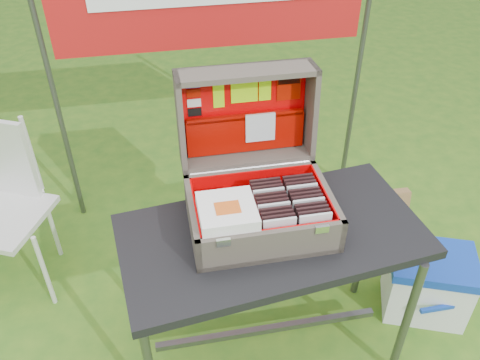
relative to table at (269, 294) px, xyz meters
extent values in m
plane|color=#32651B|center=(-0.06, 0.05, -0.37)|extent=(80.00, 80.00, 0.00)
cube|color=black|center=(0.00, 0.00, 0.35)|extent=(1.24, 0.73, 0.04)
cylinder|color=#59595B|center=(0.53, -0.24, -0.02)|extent=(0.04, 0.04, 0.70)
cylinder|color=#59595B|center=(-0.53, 0.24, -0.02)|extent=(0.04, 0.04, 0.70)
cylinder|color=#59595B|center=(0.53, 0.24, -0.02)|extent=(0.04, 0.04, 0.70)
cube|color=#59595B|center=(0.00, 0.00, -0.25)|extent=(1.03, 0.03, 0.03)
cube|color=#595046|center=(-0.04, 0.04, 0.38)|extent=(0.55, 0.39, 0.02)
cube|color=#595046|center=(-0.04, -0.15, 0.44)|extent=(0.55, 0.02, 0.15)
cube|color=#595046|center=(-0.04, 0.22, 0.44)|extent=(0.55, 0.02, 0.15)
cube|color=#595046|center=(-0.30, 0.04, 0.44)|extent=(0.02, 0.39, 0.15)
cube|color=#595046|center=(0.22, 0.04, 0.44)|extent=(0.02, 0.39, 0.15)
cube|color=red|center=(-0.04, 0.04, 0.39)|extent=(0.51, 0.35, 0.01)
cube|color=silver|center=(-0.22, -0.16, 0.51)|extent=(0.05, 0.01, 0.03)
cube|color=silver|center=(0.14, -0.16, 0.51)|extent=(0.05, 0.01, 0.03)
cylinder|color=silver|center=(-0.04, 0.24, 0.52)|extent=(0.49, 0.02, 0.02)
cube|color=#595046|center=(-0.04, 0.38, 0.70)|extent=(0.55, 0.05, 0.39)
cube|color=#595046|center=(-0.04, 0.33, 0.89)|extent=(0.55, 0.15, 0.03)
cube|color=#595046|center=(-0.04, 0.31, 0.52)|extent=(0.55, 0.15, 0.03)
cube|color=#595046|center=(-0.30, 0.32, 0.71)|extent=(0.02, 0.17, 0.40)
cube|color=#595046|center=(0.22, 0.32, 0.71)|extent=(0.02, 0.17, 0.40)
cube|color=red|center=(-0.04, 0.37, 0.70)|extent=(0.50, 0.03, 0.34)
cube|color=red|center=(-0.04, -0.13, 0.45)|extent=(0.51, 0.01, 0.13)
cube|color=red|center=(-0.04, 0.21, 0.45)|extent=(0.51, 0.01, 0.13)
cube|color=red|center=(-0.29, 0.04, 0.45)|extent=(0.01, 0.35, 0.13)
cube|color=red|center=(0.21, 0.04, 0.45)|extent=(0.01, 0.35, 0.13)
cube|color=#950801|center=(-0.04, 0.35, 0.61)|extent=(0.49, 0.04, 0.16)
cube|color=#950801|center=(-0.04, 0.34, 0.69)|extent=(0.48, 0.02, 0.02)
cube|color=silver|center=(0.02, 0.33, 0.64)|extent=(0.12, 0.02, 0.12)
cube|color=#1933B2|center=(-0.24, 0.37, 0.84)|extent=(0.05, 0.01, 0.03)
cube|color=#A50E00|center=(-0.24, 0.37, 0.80)|extent=(0.05, 0.01, 0.03)
cube|color=white|center=(-0.24, 0.37, 0.76)|extent=(0.05, 0.01, 0.03)
cube|color=black|center=(-0.24, 0.37, 0.72)|extent=(0.05, 0.01, 0.03)
cube|color=#A3E90A|center=(-0.14, 0.37, 0.79)|extent=(0.04, 0.01, 0.11)
cube|color=#A3E90A|center=(-0.04, 0.37, 0.79)|extent=(0.11, 0.01, 0.08)
cube|color=#A3E90A|center=(0.04, 0.37, 0.79)|extent=(0.05, 0.01, 0.08)
cube|color=#A50E00|center=(0.14, 0.37, 0.79)|extent=(0.10, 0.01, 0.10)
cube|color=black|center=(0.14, 0.37, 0.82)|extent=(0.09, 0.00, 0.02)
cube|color=silver|center=(-0.01, -0.11, 0.47)|extent=(0.12, 0.01, 0.14)
cube|color=black|center=(-0.01, -0.09, 0.47)|extent=(0.12, 0.01, 0.14)
cube|color=black|center=(-0.01, -0.07, 0.47)|extent=(0.12, 0.01, 0.14)
cube|color=black|center=(-0.01, -0.05, 0.47)|extent=(0.12, 0.01, 0.14)
cube|color=silver|center=(-0.01, -0.02, 0.47)|extent=(0.12, 0.01, 0.14)
cube|color=black|center=(-0.01, 0.00, 0.47)|extent=(0.12, 0.01, 0.14)
cube|color=black|center=(-0.01, 0.02, 0.47)|extent=(0.12, 0.01, 0.14)
cube|color=black|center=(-0.01, 0.04, 0.47)|extent=(0.12, 0.01, 0.14)
cube|color=silver|center=(-0.01, 0.06, 0.47)|extent=(0.12, 0.01, 0.14)
cube|color=black|center=(-0.01, 0.08, 0.47)|extent=(0.12, 0.01, 0.14)
cube|color=black|center=(-0.01, 0.11, 0.47)|extent=(0.12, 0.01, 0.14)
cube|color=black|center=(-0.01, 0.13, 0.47)|extent=(0.12, 0.01, 0.14)
cube|color=silver|center=(0.13, -0.11, 0.47)|extent=(0.12, 0.01, 0.14)
cube|color=black|center=(0.13, -0.09, 0.47)|extent=(0.12, 0.01, 0.14)
cube|color=black|center=(0.13, -0.07, 0.47)|extent=(0.12, 0.01, 0.14)
cube|color=black|center=(0.13, -0.05, 0.47)|extent=(0.12, 0.01, 0.14)
cube|color=silver|center=(0.13, -0.02, 0.47)|extent=(0.12, 0.01, 0.14)
cube|color=black|center=(0.13, 0.00, 0.47)|extent=(0.12, 0.01, 0.14)
cube|color=black|center=(0.13, 0.02, 0.47)|extent=(0.12, 0.01, 0.14)
cube|color=black|center=(0.13, 0.04, 0.47)|extent=(0.12, 0.01, 0.14)
cube|color=silver|center=(0.13, 0.06, 0.47)|extent=(0.12, 0.01, 0.14)
cube|color=black|center=(0.13, 0.08, 0.47)|extent=(0.12, 0.01, 0.14)
cube|color=black|center=(0.13, 0.11, 0.47)|extent=(0.12, 0.01, 0.14)
cube|color=black|center=(0.13, 0.13, 0.47)|extent=(0.12, 0.01, 0.14)
cube|color=white|center=(-0.18, -0.03, 0.52)|extent=(0.21, 0.21, 0.00)
cube|color=white|center=(-0.18, -0.03, 0.52)|extent=(0.21, 0.21, 0.00)
cube|color=white|center=(-0.18, -0.03, 0.53)|extent=(0.21, 0.21, 0.00)
cube|color=white|center=(-0.18, -0.03, 0.53)|extent=(0.21, 0.21, 0.00)
cube|color=white|center=(-0.18, -0.03, 0.54)|extent=(0.21, 0.21, 0.00)
cube|color=white|center=(-0.18, -0.03, 0.54)|extent=(0.21, 0.21, 0.00)
cube|color=white|center=(-0.18, -0.03, 0.55)|extent=(0.21, 0.21, 0.00)
cube|color=white|center=(-0.18, -0.03, 0.55)|extent=(0.21, 0.21, 0.00)
cube|color=white|center=(-0.18, -0.03, 0.56)|extent=(0.21, 0.21, 0.00)
cube|color=#D85919|center=(-0.18, -0.04, 0.56)|extent=(0.09, 0.07, 0.00)
cube|color=white|center=(0.82, 0.07, -0.22)|extent=(0.46, 0.40, 0.30)
cube|color=#123BAE|center=(0.82, 0.07, -0.04)|extent=(0.48, 0.43, 0.05)
cube|color=#123BAE|center=(0.82, -0.09, -0.18)|extent=(0.24, 0.02, 0.02)
cube|color=silver|center=(-1.19, 0.63, 0.09)|extent=(0.54, 0.54, 0.03)
cylinder|color=silver|center=(-1.02, 0.45, -0.14)|extent=(0.02, 0.02, 0.46)
cylinder|color=silver|center=(-1.02, 0.80, -0.14)|extent=(0.02, 0.02, 0.46)
cylinder|color=silver|center=(-1.02, 0.82, 0.31)|extent=(0.02, 0.02, 0.43)
cube|color=#9D7A4A|center=(0.75, 0.54, -0.18)|extent=(0.35, 0.13, 0.37)
cylinder|color=#59595B|center=(-0.91, 1.15, 0.48)|extent=(0.03, 0.03, 1.70)
cylinder|color=#59595B|center=(0.79, 1.15, 0.48)|extent=(0.03, 0.03, 1.70)
camera|label=1|loc=(-0.39, -1.39, 1.74)|focal=38.00mm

